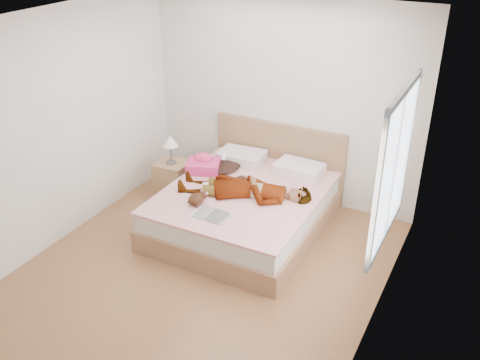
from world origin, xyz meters
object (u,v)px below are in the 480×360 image
Objects in this scene: woman at (246,185)px; nightstand at (173,177)px; plush_toy at (197,198)px; towel at (203,164)px; coffee_mug at (206,187)px; phone at (224,157)px; bed at (247,205)px; magazine at (211,215)px.

nightstand reaches higher than woman.
nightstand is (-0.86, 0.77, -0.29)m from plush_toy.
coffee_mug is at bearing -55.83° from towel.
phone is 0.56m from coffee_mug.
nightstand is (-0.73, -0.10, -0.41)m from phone.
phone reaches higher than woman.
bed is 4.16× the size of towel.
plush_toy is at bearing -41.61° from nightstand.
woman is 0.60m from plush_toy.
towel is at bearing 125.17° from magazine.
plush_toy is at bearing -52.58° from woman.
woman and towel have the same top height.
coffee_mug is at bearing -87.33° from woman.
woman is 0.75× the size of bed.
magazine is (-0.06, -0.74, 0.24)m from bed.
bed is at bearing -175.96° from woman.
phone is 0.89m from plush_toy.
phone is 0.21× the size of towel.
woman is 15.02× the size of phone.
plush_toy is 1.19m from nightstand.
bed is (-0.04, 0.13, -0.34)m from woman.
bed is 0.75m from plush_toy.
nightstand reaches higher than plush_toy.
plush_toy is (-0.37, -0.47, -0.04)m from woman.
phone is 1.10m from magazine.
nightstand is (-0.78, 0.44, -0.26)m from coffee_mug.
magazine is at bearing -24.42° from woman.
magazine is 1.46m from nightstand.
phone is 0.68m from bed.
coffee_mug is at bearing -99.40° from phone.
plush_toy is 0.29× the size of nightstand.
plush_toy is (-0.26, 0.14, 0.06)m from magazine.
phone is 0.90× the size of coffee_mug.
woman is 1.31m from nightstand.
nightstand is at bearing 173.44° from phone.
coffee_mug is (-0.45, -0.14, -0.06)m from woman.
phone is at bearing 98.62° from plush_toy.
coffee_mug reaches higher than magazine.
phone is at bearing 94.94° from coffee_mug.
towel is 4.36× the size of coffee_mug.
nightstand reaches higher than phone.
magazine is (0.39, -1.01, -0.19)m from phone.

